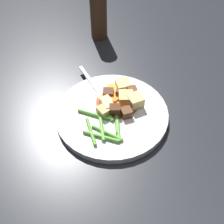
{
  "coord_description": "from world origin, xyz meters",
  "views": [
    {
      "loc": [
        -0.37,
        -0.28,
        0.54
      ],
      "look_at": [
        0.0,
        0.0,
        0.02
      ],
      "focal_mm": 46.66,
      "sensor_mm": 36.0,
      "label": 1
    }
  ],
  "objects_px": {
    "dinner_plate": "(112,114)",
    "potato_chunk_3": "(110,106)",
    "carrot_slice_3": "(105,100)",
    "meat_chunk_1": "(126,112)",
    "fork": "(95,87)",
    "potato_chunk_4": "(104,111)",
    "carrot_slice_0": "(116,102)",
    "potato_chunk_5": "(135,101)",
    "carrot_slice_4": "(112,90)",
    "meat_chunk_4": "(121,92)",
    "potato_chunk_2": "(106,102)",
    "pepper_mill": "(99,16)",
    "potato_chunk_0": "(126,98)",
    "meat_chunk_3": "(132,93)",
    "carrot_slice_2": "(112,98)",
    "meat_chunk_0": "(115,110)",
    "potato_chunk_1": "(123,86)",
    "meat_chunk_2": "(108,93)",
    "carrot_slice_1": "(122,108)"
  },
  "relations": [
    {
      "from": "meat_chunk_0",
      "to": "meat_chunk_1",
      "type": "bearing_deg",
      "value": -63.15
    },
    {
      "from": "potato_chunk_0",
      "to": "meat_chunk_4",
      "type": "relative_size",
      "value": 1.31
    },
    {
      "from": "carrot_slice_0",
      "to": "carrot_slice_4",
      "type": "bearing_deg",
      "value": 51.03
    },
    {
      "from": "potato_chunk_5",
      "to": "pepper_mill",
      "type": "relative_size",
      "value": 0.24
    },
    {
      "from": "potato_chunk_2",
      "to": "meat_chunk_3",
      "type": "xyz_separation_m",
      "value": [
        0.06,
        -0.03,
        0.0
      ]
    },
    {
      "from": "meat_chunk_0",
      "to": "meat_chunk_1",
      "type": "xyz_separation_m",
      "value": [
        0.01,
        -0.02,
        -0.0
      ]
    },
    {
      "from": "potato_chunk_5",
      "to": "carrot_slice_3",
      "type": "bearing_deg",
      "value": 117.11
    },
    {
      "from": "fork",
      "to": "meat_chunk_1",
      "type": "bearing_deg",
      "value": -103.36
    },
    {
      "from": "dinner_plate",
      "to": "carrot_slice_3",
      "type": "bearing_deg",
      "value": 64.36
    },
    {
      "from": "potato_chunk_1",
      "to": "potato_chunk_3",
      "type": "height_order",
      "value": "potato_chunk_1"
    },
    {
      "from": "meat_chunk_2",
      "to": "fork",
      "type": "relative_size",
      "value": 0.16
    },
    {
      "from": "potato_chunk_2",
      "to": "pepper_mill",
      "type": "relative_size",
      "value": 0.17
    },
    {
      "from": "potato_chunk_2",
      "to": "potato_chunk_5",
      "type": "xyz_separation_m",
      "value": [
        0.04,
        -0.06,
        0.0
      ]
    },
    {
      "from": "carrot_slice_1",
      "to": "potato_chunk_3",
      "type": "distance_m",
      "value": 0.03
    },
    {
      "from": "dinner_plate",
      "to": "potato_chunk_0",
      "type": "xyz_separation_m",
      "value": [
        0.05,
        -0.01,
        0.02
      ]
    },
    {
      "from": "meat_chunk_3",
      "to": "fork",
      "type": "relative_size",
      "value": 0.17
    },
    {
      "from": "dinner_plate",
      "to": "meat_chunk_3",
      "type": "relative_size",
      "value": 9.7
    },
    {
      "from": "potato_chunk_2",
      "to": "meat_chunk_0",
      "type": "relative_size",
      "value": 0.97
    },
    {
      "from": "carrot_slice_3",
      "to": "meat_chunk_2",
      "type": "xyz_separation_m",
      "value": [
        0.02,
        0.0,
        0.01
      ]
    },
    {
      "from": "carrot_slice_3",
      "to": "dinner_plate",
      "type": "bearing_deg",
      "value": -115.64
    },
    {
      "from": "carrot_slice_4",
      "to": "meat_chunk_0",
      "type": "distance_m",
      "value": 0.08
    },
    {
      "from": "potato_chunk_3",
      "to": "meat_chunk_4",
      "type": "height_order",
      "value": "same"
    },
    {
      "from": "carrot_slice_0",
      "to": "potato_chunk_5",
      "type": "xyz_separation_m",
      "value": [
        0.02,
        -0.04,
        0.01
      ]
    },
    {
      "from": "meat_chunk_3",
      "to": "carrot_slice_2",
      "type": "bearing_deg",
      "value": 141.17
    },
    {
      "from": "dinner_plate",
      "to": "carrot_slice_0",
      "type": "height_order",
      "value": "carrot_slice_0"
    },
    {
      "from": "meat_chunk_3",
      "to": "meat_chunk_1",
      "type": "bearing_deg",
      "value": -157.89
    },
    {
      "from": "potato_chunk_1",
      "to": "meat_chunk_3",
      "type": "relative_size",
      "value": 1.33
    },
    {
      "from": "carrot_slice_3",
      "to": "meat_chunk_4",
      "type": "xyz_separation_m",
      "value": [
        0.04,
        -0.02,
        0.01
      ]
    },
    {
      "from": "meat_chunk_0",
      "to": "meat_chunk_4",
      "type": "relative_size",
      "value": 0.93
    },
    {
      "from": "pepper_mill",
      "to": "meat_chunk_4",
      "type": "bearing_deg",
      "value": -129.98
    },
    {
      "from": "carrot_slice_2",
      "to": "meat_chunk_4",
      "type": "xyz_separation_m",
      "value": [
        0.03,
        -0.01,
        0.01
      ]
    },
    {
      "from": "potato_chunk_3",
      "to": "meat_chunk_4",
      "type": "xyz_separation_m",
      "value": [
        0.05,
        0.0,
        0.0
      ]
    },
    {
      "from": "potato_chunk_2",
      "to": "meat_chunk_1",
      "type": "bearing_deg",
      "value": -86.36
    },
    {
      "from": "potato_chunk_2",
      "to": "potato_chunk_3",
      "type": "xyz_separation_m",
      "value": [
        -0.0,
        -0.01,
        0.0
      ]
    },
    {
      "from": "meat_chunk_4",
      "to": "fork",
      "type": "distance_m",
      "value": 0.07
    },
    {
      "from": "carrot_slice_0",
      "to": "meat_chunk_1",
      "type": "relative_size",
      "value": 1.16
    },
    {
      "from": "carrot_slice_4",
      "to": "carrot_slice_2",
      "type": "bearing_deg",
      "value": -142.82
    },
    {
      "from": "carrot_slice_4",
      "to": "potato_chunk_3",
      "type": "xyz_separation_m",
      "value": [
        -0.05,
        -0.03,
        0.01
      ]
    },
    {
      "from": "potato_chunk_0",
      "to": "meat_chunk_2",
      "type": "relative_size",
      "value": 1.36
    },
    {
      "from": "dinner_plate",
      "to": "meat_chunk_1",
      "type": "xyz_separation_m",
      "value": [
        0.01,
        -0.03,
        0.02
      ]
    },
    {
      "from": "fork",
      "to": "potato_chunk_4",
      "type": "bearing_deg",
      "value": -126.43
    },
    {
      "from": "carrot_slice_4",
      "to": "potato_chunk_4",
      "type": "distance_m",
      "value": 0.08
    },
    {
      "from": "dinner_plate",
      "to": "potato_chunk_3",
      "type": "height_order",
      "value": "potato_chunk_3"
    },
    {
      "from": "meat_chunk_3",
      "to": "potato_chunk_1",
      "type": "bearing_deg",
      "value": 76.57
    },
    {
      "from": "carrot_slice_1",
      "to": "meat_chunk_3",
      "type": "bearing_deg",
      "value": 5.66
    },
    {
      "from": "potato_chunk_1",
      "to": "carrot_slice_0",
      "type": "bearing_deg",
      "value": -162.64
    },
    {
      "from": "potato_chunk_4",
      "to": "pepper_mill",
      "type": "xyz_separation_m",
      "value": [
        0.26,
        0.23,
        0.04
      ]
    },
    {
      "from": "potato_chunk_3",
      "to": "meat_chunk_2",
      "type": "relative_size",
      "value": 0.95
    },
    {
      "from": "carrot_slice_2",
      "to": "fork",
      "type": "height_order",
      "value": "carrot_slice_2"
    },
    {
      "from": "carrot_slice_3",
      "to": "potato_chunk_4",
      "type": "xyz_separation_m",
      "value": [
        -0.03,
        -0.02,
        0.01
      ]
    }
  ]
}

